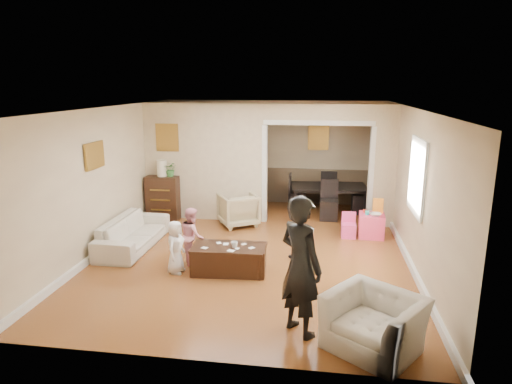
% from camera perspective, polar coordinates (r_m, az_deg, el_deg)
% --- Properties ---
extents(floor, '(7.00, 7.00, 0.00)m').
position_cam_1_polar(floor, '(8.40, -0.20, -7.30)').
color(floor, '#985527').
rests_on(floor, ground).
extents(partition_left, '(2.75, 0.18, 2.60)m').
position_cam_1_polar(partition_left, '(10.03, -6.48, 3.81)').
color(partition_left, beige).
rests_on(partition_left, ground).
extents(partition_right, '(0.55, 0.18, 2.60)m').
position_cam_1_polar(partition_right, '(9.79, 15.91, 3.13)').
color(partition_right, beige).
rests_on(partition_right, ground).
extents(partition_header, '(2.22, 0.18, 0.35)m').
position_cam_1_polar(partition_header, '(9.57, 8.05, 10.07)').
color(partition_header, beige).
rests_on(partition_header, partition_right).
extents(window_pane, '(0.03, 0.95, 1.10)m').
position_cam_1_polar(window_pane, '(7.66, 19.98, 1.88)').
color(window_pane, white).
rests_on(window_pane, ground).
extents(framed_art_partition, '(0.45, 0.03, 0.55)m').
position_cam_1_polar(framed_art_partition, '(10.10, -11.28, 6.85)').
color(framed_art_partition, brown).
rests_on(framed_art_partition, partition_left).
extents(framed_art_sofa_wall, '(0.03, 0.55, 0.40)m').
position_cam_1_polar(framed_art_sofa_wall, '(8.22, -19.95, 4.42)').
color(framed_art_sofa_wall, brown).
extents(framed_art_alcove, '(0.45, 0.03, 0.55)m').
position_cam_1_polar(framed_art_alcove, '(11.27, 8.00, 6.91)').
color(framed_art_alcove, brown).
extents(sofa, '(0.78, 1.94, 0.56)m').
position_cam_1_polar(sofa, '(8.72, -15.44, -5.04)').
color(sofa, beige).
rests_on(sofa, ground).
extents(armchair_back, '(1.03, 1.04, 0.70)m').
position_cam_1_polar(armchair_back, '(9.68, -2.31, -2.25)').
color(armchair_back, tan).
rests_on(armchair_back, ground).
extents(armchair_front, '(1.33, 1.31, 0.66)m').
position_cam_1_polar(armchair_front, '(5.53, 14.87, -15.83)').
color(armchair_front, beige).
rests_on(armchair_front, ground).
extents(dresser, '(0.72, 0.41, 1.00)m').
position_cam_1_polar(dresser, '(10.29, -11.74, -0.71)').
color(dresser, black).
rests_on(dresser, ground).
extents(table_lamp, '(0.22, 0.22, 0.36)m').
position_cam_1_polar(table_lamp, '(10.14, -11.92, 3.00)').
color(table_lamp, '#F2E7C5').
rests_on(table_lamp, dresser).
extents(potted_plant, '(0.29, 0.25, 0.32)m').
position_cam_1_polar(potted_plant, '(10.08, -10.85, 2.88)').
color(potted_plant, '#386F31').
rests_on(potted_plant, dresser).
extents(coffee_table, '(1.23, 0.68, 0.44)m').
position_cam_1_polar(coffee_table, '(7.37, -3.46, -8.55)').
color(coffee_table, '#341A10').
rests_on(coffee_table, ground).
extents(coffee_cup, '(0.11, 0.11, 0.10)m').
position_cam_1_polar(coffee_cup, '(7.21, -2.79, -6.75)').
color(coffee_cup, silver).
rests_on(coffee_cup, coffee_table).
extents(play_table, '(0.52, 0.52, 0.47)m').
position_cam_1_polar(play_table, '(9.27, 14.53, -4.16)').
color(play_table, '#FF4374').
rests_on(play_table, ground).
extents(cereal_box, '(0.20, 0.08, 0.30)m').
position_cam_1_polar(cereal_box, '(9.27, 15.34, -1.71)').
color(cereal_box, yellow).
rests_on(cereal_box, play_table).
extents(cyan_cup, '(0.08, 0.08, 0.08)m').
position_cam_1_polar(cyan_cup, '(9.13, 14.04, -2.58)').
color(cyan_cup, '#26C0BD').
rests_on(cyan_cup, play_table).
extents(toy_block, '(0.09, 0.08, 0.05)m').
position_cam_1_polar(toy_block, '(9.30, 13.81, -2.38)').
color(toy_block, red).
rests_on(toy_block, play_table).
extents(play_bowl, '(0.24, 0.24, 0.06)m').
position_cam_1_polar(play_bowl, '(9.08, 15.02, -2.81)').
color(play_bowl, silver).
rests_on(play_bowl, play_table).
extents(dining_table, '(1.88, 1.17, 0.63)m').
position_cam_1_polar(dining_table, '(10.83, 9.26, -0.89)').
color(dining_table, black).
rests_on(dining_table, ground).
extents(adult_person, '(0.75, 0.75, 1.76)m').
position_cam_1_polar(adult_person, '(5.45, 5.73, -9.38)').
color(adult_person, black).
rests_on(adult_person, ground).
extents(child_kneel_a, '(0.32, 0.45, 0.88)m').
position_cam_1_polar(child_kneel_a, '(7.37, -10.26, -6.94)').
color(child_kneel_a, white).
rests_on(child_kneel_a, ground).
extents(child_kneel_b, '(0.53, 0.59, 0.98)m').
position_cam_1_polar(child_kneel_b, '(7.71, -8.16, -5.52)').
color(child_kneel_b, pink).
rests_on(child_kneel_b, ground).
extents(child_toddler, '(0.52, 0.51, 0.88)m').
position_cam_1_polar(child_toddler, '(7.87, 5.18, -5.43)').
color(child_toddler, black).
rests_on(child_toddler, ground).
extents(craft_papers, '(0.87, 0.43, 0.00)m').
position_cam_1_polar(craft_papers, '(7.26, -3.46, -6.99)').
color(craft_papers, white).
rests_on(craft_papers, coffee_table).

